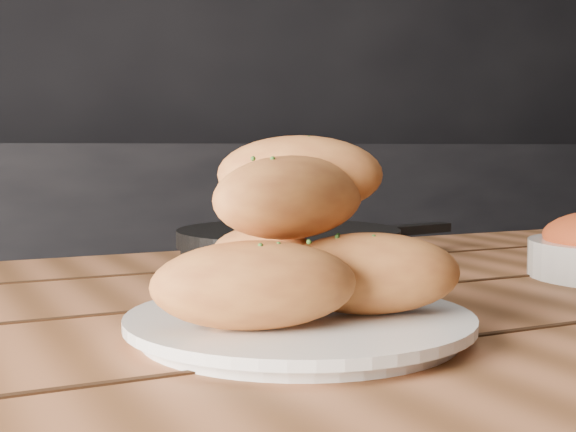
# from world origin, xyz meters

# --- Properties ---
(counter) EXTENTS (2.80, 0.60, 0.90)m
(counter) POSITION_xyz_m (0.00, 1.70, 0.45)
(counter) COLOR black
(counter) RESTS_ON ground
(table) EXTENTS (1.42, 0.96, 0.75)m
(table) POSITION_xyz_m (-0.26, 0.37, 0.65)
(table) COLOR #9E603B
(table) RESTS_ON ground
(plate) EXTENTS (0.26, 0.26, 0.02)m
(plate) POSITION_xyz_m (-0.42, 0.33, 0.76)
(plate) COLOR white
(plate) RESTS_ON table
(bread_rolls) EXTENTS (0.25, 0.21, 0.13)m
(bread_rolls) POSITION_xyz_m (-0.43, 0.33, 0.82)
(bread_rolls) COLOR #C37736
(bread_rolls) RESTS_ON plate
(skillet) EXTENTS (0.40, 0.27, 0.05)m
(skillet) POSITION_xyz_m (-0.27, 0.65, 0.77)
(skillet) COLOR black
(skillet) RESTS_ON table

